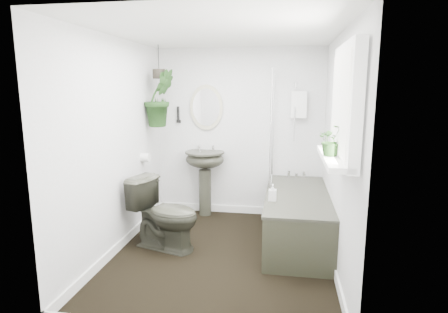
# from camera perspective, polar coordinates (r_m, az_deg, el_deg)

# --- Properties ---
(floor) EXTENTS (2.30, 2.80, 0.02)m
(floor) POSITION_cam_1_polar(r_m,az_deg,el_deg) (4.17, -0.35, -14.87)
(floor) COLOR black
(floor) RESTS_ON ground
(ceiling) EXTENTS (2.30, 2.80, 0.02)m
(ceiling) POSITION_cam_1_polar(r_m,az_deg,el_deg) (3.80, -0.39, 18.60)
(ceiling) COLOR white
(ceiling) RESTS_ON ground
(wall_back) EXTENTS (2.30, 0.02, 2.30)m
(wall_back) POSITION_cam_1_polar(r_m,az_deg,el_deg) (5.20, 2.28, 3.61)
(wall_back) COLOR silver
(wall_back) RESTS_ON ground
(wall_front) EXTENTS (2.30, 0.02, 2.30)m
(wall_front) POSITION_cam_1_polar(r_m,az_deg,el_deg) (2.47, -5.95, -4.30)
(wall_front) COLOR silver
(wall_front) RESTS_ON ground
(wall_left) EXTENTS (0.02, 2.80, 2.30)m
(wall_left) POSITION_cam_1_polar(r_m,az_deg,el_deg) (4.17, -16.29, 1.46)
(wall_left) COLOR silver
(wall_left) RESTS_ON ground
(wall_right) EXTENTS (0.02, 2.80, 2.30)m
(wall_right) POSITION_cam_1_polar(r_m,az_deg,el_deg) (3.80, 17.16, 0.55)
(wall_right) COLOR silver
(wall_right) RESTS_ON ground
(skirting) EXTENTS (2.30, 2.80, 0.10)m
(skirting) POSITION_cam_1_polar(r_m,az_deg,el_deg) (4.14, -0.35, -14.12)
(skirting) COLOR white
(skirting) RESTS_ON floor
(bathtub) EXTENTS (0.72, 1.72, 0.58)m
(bathtub) POSITION_cam_1_polar(r_m,az_deg,el_deg) (4.47, 11.07, -9.12)
(bathtub) COLOR #2F3026
(bathtub) RESTS_ON floor
(bath_screen) EXTENTS (0.04, 0.72, 1.40)m
(bath_screen) POSITION_cam_1_polar(r_m,az_deg,el_deg) (4.73, 7.33, 4.42)
(bath_screen) COLOR silver
(bath_screen) RESTS_ON bathtub
(shower_box) EXTENTS (0.20, 0.10, 0.35)m
(shower_box) POSITION_cam_1_polar(r_m,az_deg,el_deg) (5.05, 11.33, 7.77)
(shower_box) COLOR white
(shower_box) RESTS_ON wall_back
(oval_mirror) EXTENTS (0.46, 0.03, 0.62)m
(oval_mirror) POSITION_cam_1_polar(r_m,az_deg,el_deg) (5.20, -2.72, 7.48)
(oval_mirror) COLOR #BAB595
(oval_mirror) RESTS_ON wall_back
(wall_sconce) EXTENTS (0.04, 0.04, 0.22)m
(wall_sconce) POSITION_cam_1_polar(r_m,az_deg,el_deg) (5.29, -6.99, 6.39)
(wall_sconce) COLOR black
(wall_sconce) RESTS_ON wall_back
(toilet_roll_holder) EXTENTS (0.11, 0.11, 0.11)m
(toilet_roll_holder) POSITION_cam_1_polar(r_m,az_deg,el_deg) (4.82, -11.92, -0.17)
(toilet_roll_holder) COLOR white
(toilet_roll_holder) RESTS_ON wall_left
(window_recess) EXTENTS (0.08, 1.00, 0.90)m
(window_recess) POSITION_cam_1_polar(r_m,az_deg,el_deg) (3.04, 18.08, 7.60)
(window_recess) COLOR white
(window_recess) RESTS_ON wall_right
(window_sill) EXTENTS (0.18, 1.00, 0.04)m
(window_sill) POSITION_cam_1_polar(r_m,az_deg,el_deg) (3.08, 16.35, -0.15)
(window_sill) COLOR white
(window_sill) RESTS_ON wall_right
(window_blinds) EXTENTS (0.01, 0.86, 0.76)m
(window_blinds) POSITION_cam_1_polar(r_m,az_deg,el_deg) (3.04, 17.24, 7.65)
(window_blinds) COLOR white
(window_blinds) RESTS_ON wall_right
(toilet) EXTENTS (0.87, 0.65, 0.79)m
(toilet) POSITION_cam_1_polar(r_m,az_deg,el_deg) (4.24, -8.95, -8.60)
(toilet) COLOR #2F3026
(toilet) RESTS_ON floor
(pedestal_sink) EXTENTS (0.60, 0.54, 0.91)m
(pedestal_sink) POSITION_cam_1_polar(r_m,az_deg,el_deg) (5.24, -2.92, -4.07)
(pedestal_sink) COLOR #2F3026
(pedestal_sink) RESTS_ON floor
(sill_plant) EXTENTS (0.25, 0.23, 0.25)m
(sill_plant) POSITION_cam_1_polar(r_m,az_deg,el_deg) (3.02, 16.14, 2.42)
(sill_plant) COLOR black
(sill_plant) RESTS_ON window_sill
(hanging_plant) EXTENTS (0.51, 0.51, 0.73)m
(hanging_plant) POSITION_cam_1_polar(r_m,az_deg,el_deg) (4.93, -9.76, 8.75)
(hanging_plant) COLOR black
(hanging_plant) RESTS_ON ceiling
(soap_bottle) EXTENTS (0.08, 0.08, 0.18)m
(soap_bottle) POSITION_cam_1_polar(r_m,az_deg,el_deg) (4.04, 7.41, -5.45)
(soap_bottle) COLOR black
(soap_bottle) RESTS_ON bathtub
(hanging_pot) EXTENTS (0.16, 0.16, 0.12)m
(hanging_pot) POSITION_cam_1_polar(r_m,az_deg,el_deg) (4.93, -9.88, 12.30)
(hanging_pot) COLOR black
(hanging_pot) RESTS_ON ceiling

